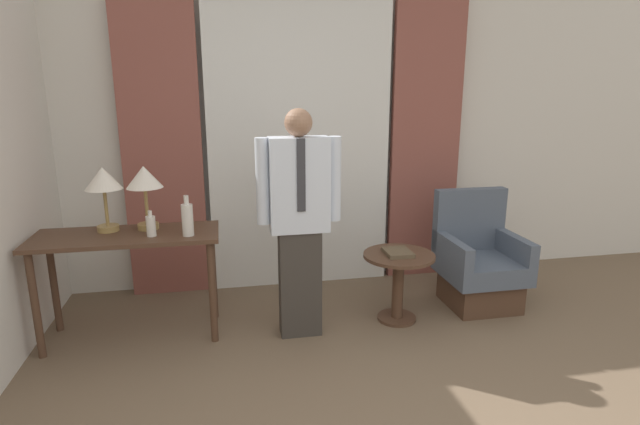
% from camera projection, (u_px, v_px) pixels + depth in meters
% --- Properties ---
extents(wall_back, '(10.00, 0.06, 2.70)m').
position_uv_depth(wall_back, '(298.00, 133.00, 4.41)').
color(wall_back, silver).
rests_on(wall_back, ground_plane).
extents(curtain_sheer_center, '(1.58, 0.06, 2.58)m').
position_uv_depth(curtain_sheer_center, '(300.00, 142.00, 4.30)').
color(curtain_sheer_center, white).
rests_on(curtain_sheer_center, ground_plane).
extents(curtain_drape_left, '(0.64, 0.06, 2.58)m').
position_uv_depth(curtain_drape_left, '(162.00, 144.00, 4.08)').
color(curtain_drape_left, brown).
rests_on(curtain_drape_left, ground_plane).
extents(curtain_drape_right, '(0.64, 0.06, 2.58)m').
position_uv_depth(curtain_drape_right, '(425.00, 139.00, 4.52)').
color(curtain_drape_right, brown).
rests_on(curtain_drape_right, ground_plane).
extents(desk, '(1.25, 0.51, 0.77)m').
position_uv_depth(desk, '(128.00, 251.00, 3.46)').
color(desk, '#4C3323').
rests_on(desk, ground_plane).
extents(table_lamp_left, '(0.25, 0.25, 0.45)m').
position_uv_depth(table_lamp_left, '(103.00, 183.00, 3.42)').
color(table_lamp_left, '#9E7F47').
rests_on(table_lamp_left, desk).
extents(table_lamp_right, '(0.25, 0.25, 0.45)m').
position_uv_depth(table_lamp_right, '(144.00, 181.00, 3.47)').
color(table_lamp_right, '#9E7F47').
rests_on(table_lamp_right, desk).
extents(bottle_near_edge, '(0.08, 0.08, 0.28)m').
position_uv_depth(bottle_near_edge, '(187.00, 219.00, 3.37)').
color(bottle_near_edge, silver).
rests_on(bottle_near_edge, desk).
extents(bottle_by_lamp, '(0.06, 0.06, 0.18)m').
position_uv_depth(bottle_by_lamp, '(151.00, 226.00, 3.37)').
color(bottle_by_lamp, silver).
rests_on(bottle_by_lamp, desk).
extents(person, '(0.58, 0.20, 1.62)m').
position_uv_depth(person, '(299.00, 216.00, 3.44)').
color(person, '#38332D').
rests_on(person, ground_plane).
extents(armchair, '(0.61, 0.60, 0.93)m').
position_uv_depth(armchair, '(478.00, 265.00, 4.08)').
color(armchair, '#4C3323').
rests_on(armchair, ground_plane).
extents(side_table, '(0.54, 0.54, 0.53)m').
position_uv_depth(side_table, '(398.00, 275.00, 3.78)').
color(side_table, '#4C3323').
rests_on(side_table, ground_plane).
extents(book, '(0.19, 0.23, 0.03)m').
position_uv_depth(book, '(398.00, 252.00, 3.73)').
color(book, brown).
rests_on(book, side_table).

